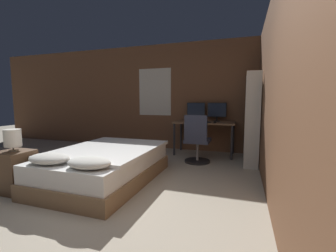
{
  "coord_description": "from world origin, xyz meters",
  "views": [
    {
      "loc": [
        1.41,
        -1.71,
        1.25
      ],
      "look_at": [
        -0.02,
        2.55,
        0.75
      ],
      "focal_mm": 24.0,
      "sensor_mm": 36.0,
      "label": 1
    }
  ],
  "objects_px": {
    "keyboard": "(203,122)",
    "office_chair": "(197,143)",
    "nightstand": "(15,171)",
    "computer_mouse": "(215,122)",
    "bed": "(105,165)",
    "bookshelf": "(252,115)",
    "bedside_lamp": "(13,138)",
    "monitor_left": "(196,110)",
    "desk": "(204,126)",
    "monitor_right": "(217,111)"
  },
  "relations": [
    {
      "from": "keyboard",
      "to": "office_chair",
      "type": "xyz_separation_m",
      "value": [
        -0.02,
        -0.53,
        -0.37
      ]
    },
    {
      "from": "nightstand",
      "to": "keyboard",
      "type": "relative_size",
      "value": 1.59
    },
    {
      "from": "computer_mouse",
      "to": "office_chair",
      "type": "distance_m",
      "value": 0.72
    },
    {
      "from": "bed",
      "to": "bookshelf",
      "type": "relative_size",
      "value": 1.15
    },
    {
      "from": "bed",
      "to": "office_chair",
      "type": "bearing_deg",
      "value": 52.49
    },
    {
      "from": "nightstand",
      "to": "bed",
      "type": "bearing_deg",
      "value": 37.57
    },
    {
      "from": "computer_mouse",
      "to": "bookshelf",
      "type": "bearing_deg",
      "value": -24.16
    },
    {
      "from": "office_chair",
      "to": "bookshelf",
      "type": "bearing_deg",
      "value": 11.04
    },
    {
      "from": "bedside_lamp",
      "to": "bookshelf",
      "type": "distance_m",
      "value": 3.97
    },
    {
      "from": "bed",
      "to": "monitor_left",
      "type": "relative_size",
      "value": 4.61
    },
    {
      "from": "monitor_left",
      "to": "keyboard",
      "type": "distance_m",
      "value": 0.6
    },
    {
      "from": "bed",
      "to": "desk",
      "type": "xyz_separation_m",
      "value": [
        1.16,
        2.27,
        0.42
      ]
    },
    {
      "from": "bedside_lamp",
      "to": "monitor_left",
      "type": "distance_m",
      "value": 3.75
    },
    {
      "from": "desk",
      "to": "bed",
      "type": "bearing_deg",
      "value": -117.16
    },
    {
      "from": "bed",
      "to": "bookshelf",
      "type": "bearing_deg",
      "value": 37.92
    },
    {
      "from": "nightstand",
      "to": "monitor_right",
      "type": "bearing_deg",
      "value": 53.88
    },
    {
      "from": "bed",
      "to": "monitor_right",
      "type": "xyz_separation_m",
      "value": [
        1.42,
        2.51,
        0.76
      ]
    },
    {
      "from": "bed",
      "to": "monitor_right",
      "type": "height_order",
      "value": "monitor_right"
    },
    {
      "from": "bedside_lamp",
      "to": "desk",
      "type": "distance_m",
      "value": 3.67
    },
    {
      "from": "bed",
      "to": "monitor_left",
      "type": "xyz_separation_m",
      "value": [
        0.91,
        2.51,
        0.76
      ]
    },
    {
      "from": "desk",
      "to": "monitor_right",
      "type": "bearing_deg",
      "value": 43.91
    },
    {
      "from": "bed",
      "to": "monitor_left",
      "type": "height_order",
      "value": "monitor_left"
    },
    {
      "from": "office_chair",
      "to": "keyboard",
      "type": "bearing_deg",
      "value": 88.22
    },
    {
      "from": "nightstand",
      "to": "desk",
      "type": "relative_size",
      "value": 0.41
    },
    {
      "from": "bedside_lamp",
      "to": "keyboard",
      "type": "height_order",
      "value": "bedside_lamp"
    },
    {
      "from": "desk",
      "to": "monitor_left",
      "type": "relative_size",
      "value": 3.11
    },
    {
      "from": "bed",
      "to": "keyboard",
      "type": "bearing_deg",
      "value": 60.16
    },
    {
      "from": "nightstand",
      "to": "bedside_lamp",
      "type": "bearing_deg",
      "value": 90.0
    },
    {
      "from": "monitor_left",
      "to": "monitor_right",
      "type": "height_order",
      "value": "same"
    },
    {
      "from": "monitor_left",
      "to": "bed",
      "type": "bearing_deg",
      "value": -109.94
    },
    {
      "from": "bookshelf",
      "to": "keyboard",
      "type": "bearing_deg",
      "value": 161.76
    },
    {
      "from": "bedside_lamp",
      "to": "office_chair",
      "type": "relative_size",
      "value": 0.31
    },
    {
      "from": "nightstand",
      "to": "bedside_lamp",
      "type": "height_order",
      "value": "bedside_lamp"
    },
    {
      "from": "keyboard",
      "to": "office_chair",
      "type": "distance_m",
      "value": 0.65
    },
    {
      "from": "office_chair",
      "to": "computer_mouse",
      "type": "bearing_deg",
      "value": 61.9
    },
    {
      "from": "computer_mouse",
      "to": "bookshelf",
      "type": "height_order",
      "value": "bookshelf"
    },
    {
      "from": "desk",
      "to": "monitor_right",
      "type": "relative_size",
      "value": 3.11
    },
    {
      "from": "nightstand",
      "to": "monitor_left",
      "type": "bearing_deg",
      "value": 60.14
    },
    {
      "from": "monitor_left",
      "to": "bookshelf",
      "type": "bearing_deg",
      "value": -32.83
    },
    {
      "from": "nightstand",
      "to": "keyboard",
      "type": "xyz_separation_m",
      "value": [
        2.12,
        2.76,
        0.49
      ]
    },
    {
      "from": "bed",
      "to": "bedside_lamp",
      "type": "xyz_separation_m",
      "value": [
        -0.95,
        -0.73,
        0.49
      ]
    },
    {
      "from": "desk",
      "to": "office_chair",
      "type": "distance_m",
      "value": 0.82
    },
    {
      "from": "monitor_left",
      "to": "bookshelf",
      "type": "height_order",
      "value": "bookshelf"
    },
    {
      "from": "keyboard",
      "to": "bookshelf",
      "type": "relative_size",
      "value": 0.2
    },
    {
      "from": "desk",
      "to": "computer_mouse",
      "type": "distance_m",
      "value": 0.38
    },
    {
      "from": "monitor_right",
      "to": "bookshelf",
      "type": "relative_size",
      "value": 0.25
    },
    {
      "from": "monitor_right",
      "to": "computer_mouse",
      "type": "xyz_separation_m",
      "value": [
        0.02,
        -0.48,
        -0.23
      ]
    },
    {
      "from": "monitor_left",
      "to": "office_chair",
      "type": "xyz_separation_m",
      "value": [
        0.24,
        -1.02,
        -0.62
      ]
    },
    {
      "from": "monitor_right",
      "to": "keyboard",
      "type": "height_order",
      "value": "monitor_right"
    },
    {
      "from": "monitor_left",
      "to": "office_chair",
      "type": "bearing_deg",
      "value": -76.95
    }
  ]
}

